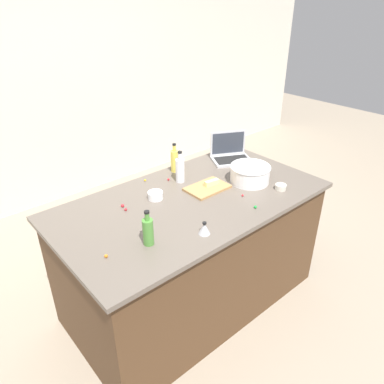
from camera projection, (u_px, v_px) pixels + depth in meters
The scene contains 21 objects.
ground_plane at pixel (192, 297), 2.90m from camera, with size 12.00×12.00×0.00m, color gray.
wall_back at pixel (49, 83), 3.76m from camera, with size 8.00×0.10×2.60m, color beige.
island_counter at pixel (192, 252), 2.68m from camera, with size 1.85×1.00×0.90m.
laptop at pixel (230, 154), 3.01m from camera, with size 0.38×0.34×0.22m.
mixing_bowl_large at pixel (250, 173), 2.65m from camera, with size 0.29×0.29×0.13m.
bottle_vinegar at pixel (180, 170), 2.64m from camera, with size 0.07×0.07×0.24m.
bottle_oil at pixel (175, 160), 2.80m from camera, with size 0.06×0.06×0.23m.
bottle_olive at pixel (148, 231), 1.98m from camera, with size 0.06×0.06×0.21m.
cutting_board at pixel (207, 188), 2.58m from camera, with size 0.30×0.20×0.02m, color #AD7F4C.
butter_stick_left at pixel (212, 183), 2.59m from camera, with size 0.11×0.04×0.04m, color #F4E58C.
ramekin_small at pixel (155, 195), 2.45m from camera, with size 0.10×0.10×0.05m, color white.
ramekin_medium at pixel (281, 187), 2.57m from camera, with size 0.08×0.08×0.04m, color beige.
kitchen_timer at pixel (204, 228), 2.09m from camera, with size 0.07×0.07×0.08m.
candy_0 at pixel (123, 206), 2.36m from camera, with size 0.02×0.02×0.02m, color red.
candy_1 at pixel (126, 209), 2.32m from camera, with size 0.02×0.02×0.02m, color red.
candy_2 at pixel (243, 195), 2.49m from camera, with size 0.01×0.01×0.01m, color red.
candy_3 at pixel (106, 256), 1.92m from camera, with size 0.02×0.02×0.02m, color orange.
candy_4 at pixel (145, 180), 2.69m from camera, with size 0.02×0.02×0.02m, color yellow.
candy_5 at pixel (168, 179), 2.70m from camera, with size 0.02×0.02×0.02m, color red.
candy_7 at pixel (242, 155), 3.10m from camera, with size 0.02×0.02×0.02m, color blue.
candy_8 at pixel (255, 207), 2.35m from camera, with size 0.02×0.02×0.02m, color green.
Camera 1 is at (-1.40, -1.62, 2.13)m, focal length 34.30 mm.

